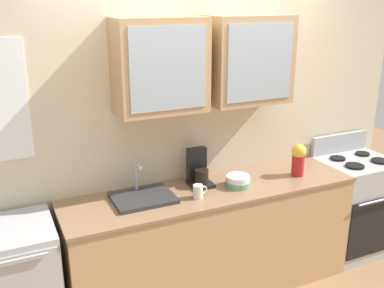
{
  "coord_description": "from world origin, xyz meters",
  "views": [
    {
      "loc": [
        -1.49,
        -2.83,
        2.33
      ],
      "look_at": [
        -0.18,
        0.0,
        1.3
      ],
      "focal_mm": 41.99,
      "sensor_mm": 36.0,
      "label": 1
    }
  ],
  "objects": [
    {
      "name": "ground_plane",
      "position": [
        0.0,
        0.0,
        0.0
      ],
      "size": [
        10.0,
        10.0,
        0.0
      ],
      "primitive_type": "plane",
      "color": "#936B47"
    },
    {
      "name": "back_wall_unit",
      "position": [
        -0.01,
        0.31,
        1.48
      ],
      "size": [
        3.91,
        0.43,
        2.74
      ],
      "color": "beige",
      "rests_on": "ground_plane"
    },
    {
      "name": "counter",
      "position": [
        0.0,
        0.0,
        0.46
      ],
      "size": [
        2.35,
        0.61,
        0.91
      ],
      "color": "tan",
      "rests_on": "ground_plane"
    },
    {
      "name": "stove_range",
      "position": [
        1.49,
        -0.0,
        0.46
      ],
      "size": [
        0.67,
        0.61,
        1.09
      ],
      "color": "#ADAFB5",
      "rests_on": "ground_plane"
    },
    {
      "name": "sink_faucet",
      "position": [
        -0.56,
        0.05,
        0.93
      ],
      "size": [
        0.44,
        0.35,
        0.24
      ],
      "color": "#2D2D30",
      "rests_on": "counter"
    },
    {
      "name": "bowl_stack",
      "position": [
        0.2,
        -0.04,
        0.95
      ],
      "size": [
        0.2,
        0.2,
        0.09
      ],
      "color": "#669972",
      "rests_on": "counter"
    },
    {
      "name": "vase",
      "position": [
        0.76,
        -0.05,
        1.06
      ],
      "size": [
        0.12,
        0.12,
        0.27
      ],
      "color": "#B21E1E",
      "rests_on": "counter"
    },
    {
      "name": "cup_near_sink",
      "position": [
        -0.18,
        -0.1,
        0.96
      ],
      "size": [
        0.11,
        0.07,
        0.1
      ],
      "color": "silver",
      "rests_on": "counter"
    },
    {
      "name": "coffee_maker",
      "position": [
        -0.06,
        0.13,
        1.02
      ],
      "size": [
        0.17,
        0.2,
        0.29
      ],
      "color": "black",
      "rests_on": "counter"
    }
  ]
}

